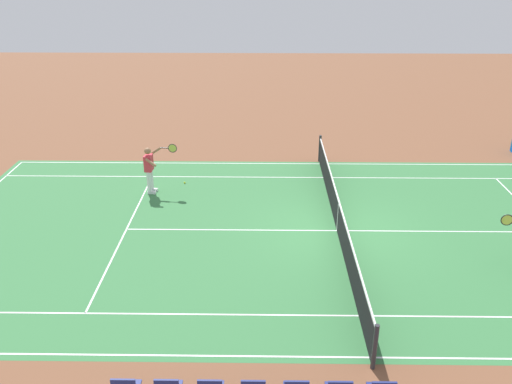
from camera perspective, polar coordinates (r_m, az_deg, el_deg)
ground_plane at (r=16.37m, az=8.66°, el=-4.11°), size 60.00×60.00×0.00m
court_slab at (r=16.37m, az=8.66°, el=-4.10°), size 24.20×11.40×0.00m
court_line_markings at (r=16.37m, az=8.66°, el=-4.09°), size 23.85×11.05×0.01m
tennis_net at (r=16.14m, az=8.77°, el=-2.57°), size 0.10×11.70×1.08m
tennis_player_near at (r=18.69m, az=-11.25°, el=2.58°), size 1.10×0.78×1.70m
tennis_ball at (r=19.54m, az=-7.63°, el=1.00°), size 0.07×0.07×0.07m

